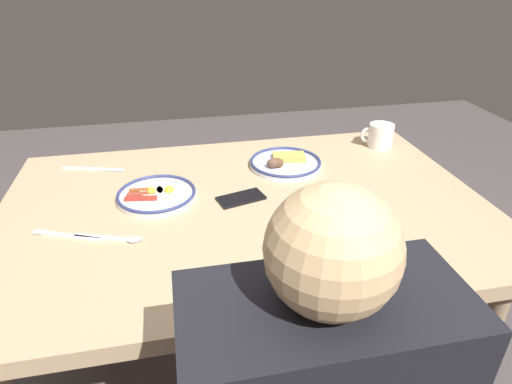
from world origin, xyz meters
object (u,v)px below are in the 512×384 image
object	(u,v)px
fork_near	(65,236)
cell_phone	(241,198)
coffee_mug	(380,135)
plate_near_main	(157,194)
plate_far_companion	(348,210)
butter_knife	(93,169)
plate_center_pancakes	(285,163)
paper_napkin	(409,265)
tea_spoon	(118,239)

from	to	relation	value
fork_near	cell_phone	bearing A→B (deg)	-168.27
coffee_mug	fork_near	bearing A→B (deg)	20.33
plate_near_main	fork_near	world-z (taller)	plate_near_main
fork_near	plate_near_main	bearing A→B (deg)	-146.10
cell_phone	plate_far_companion	bearing A→B (deg)	136.30
plate_far_companion	coffee_mug	size ratio (longest dim) A/B	1.71
cell_phone	butter_knife	xyz separation A→B (m)	(0.47, -0.31, -0.00)
plate_center_pancakes	plate_near_main	bearing A→B (deg)	17.57
plate_far_companion	paper_napkin	world-z (taller)	plate_far_companion
plate_center_pancakes	tea_spoon	xyz separation A→B (m)	(0.55, 0.35, -0.01)
plate_center_pancakes	paper_napkin	size ratio (longest dim) A/B	1.70
plate_far_companion	coffee_mug	bearing A→B (deg)	-124.70
butter_knife	plate_center_pancakes	bearing A→B (deg)	170.71
plate_near_main	coffee_mug	bearing A→B (deg)	-164.09
plate_far_companion	cell_phone	bearing A→B (deg)	-28.55
plate_center_pancakes	coffee_mug	world-z (taller)	coffee_mug
butter_knife	paper_napkin	bearing A→B (deg)	138.87
coffee_mug	fork_near	distance (m)	1.18
fork_near	tea_spoon	bearing A→B (deg)	162.29
paper_napkin	plate_center_pancakes	bearing A→B (deg)	-75.94
paper_napkin	butter_knife	size ratio (longest dim) A/B	0.68
plate_near_main	fork_near	distance (m)	0.29
plate_near_main	butter_knife	bearing A→B (deg)	-48.86
coffee_mug	paper_napkin	distance (m)	0.76
plate_far_companion	fork_near	xyz separation A→B (m)	(0.78, -0.05, -0.02)
paper_napkin	fork_near	bearing A→B (deg)	-19.63
plate_far_companion	fork_near	distance (m)	0.79
paper_napkin	plate_far_companion	bearing A→B (deg)	-76.51
plate_center_pancakes	fork_near	xyz separation A→B (m)	(0.69, 0.31, -0.01)
plate_far_companion	fork_near	bearing A→B (deg)	-3.81
cell_phone	plate_near_main	bearing A→B (deg)	-28.45
plate_near_main	butter_knife	distance (m)	0.33
paper_napkin	tea_spoon	world-z (taller)	tea_spoon
plate_center_pancakes	paper_napkin	world-z (taller)	plate_center_pancakes
cell_phone	butter_knife	size ratio (longest dim) A/B	0.66
plate_near_main	coffee_mug	xyz separation A→B (m)	(-0.86, -0.25, 0.03)
butter_knife	fork_near	bearing A→B (deg)	86.68
butter_knife	plate_near_main	bearing A→B (deg)	131.14
plate_near_main	cell_phone	xyz separation A→B (m)	(-0.25, 0.06, -0.01)
plate_near_main	plate_center_pancakes	distance (m)	0.47
cell_phone	fork_near	xyz separation A→B (m)	(0.50, 0.10, -0.00)
coffee_mug	fork_near	world-z (taller)	coffee_mug
plate_center_pancakes	cell_phone	world-z (taller)	plate_center_pancakes
plate_center_pancakes	paper_napkin	distance (m)	0.63
cell_phone	fork_near	bearing A→B (deg)	-3.42
fork_near	paper_napkin	bearing A→B (deg)	160.37
cell_phone	fork_near	distance (m)	0.51
fork_near	plate_far_companion	bearing A→B (deg)	176.19
coffee_mug	paper_napkin	size ratio (longest dim) A/B	0.83
cell_phone	tea_spoon	bearing A→B (deg)	7.35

